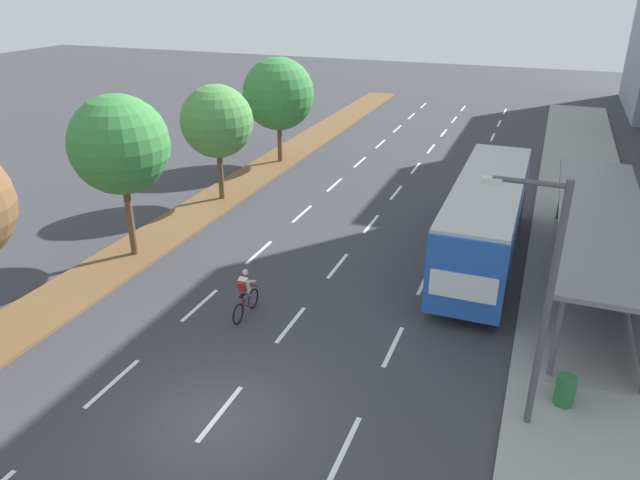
{
  "coord_description": "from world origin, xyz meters",
  "views": [
    {
      "loc": [
        6.93,
        -10.26,
        10.61
      ],
      "look_at": [
        -0.6,
        9.21,
        1.2
      ],
      "focal_mm": 33.1,
      "sensor_mm": 36.0,
      "label": 1
    }
  ],
  "objects_px": {
    "trash_bin": "(565,390)",
    "bus": "(486,213)",
    "median_tree_second": "(120,145)",
    "bus_shelter": "(605,244)",
    "cyclist": "(245,295)",
    "median_tree_third": "(217,122)",
    "median_tree_fourth": "(278,94)",
    "streetlight": "(542,292)"
  },
  "relations": [
    {
      "from": "cyclist",
      "to": "trash_bin",
      "type": "bearing_deg",
      "value": -6.38
    },
    {
      "from": "median_tree_fourth",
      "to": "trash_bin",
      "type": "distance_m",
      "value": 24.6
    },
    {
      "from": "bus_shelter",
      "to": "bus",
      "type": "relative_size",
      "value": 1.2
    },
    {
      "from": "cyclist",
      "to": "median_tree_fourth",
      "type": "height_order",
      "value": "median_tree_fourth"
    },
    {
      "from": "bus_shelter",
      "to": "trash_bin",
      "type": "bearing_deg",
      "value": -98.37
    },
    {
      "from": "bus",
      "to": "median_tree_third",
      "type": "bearing_deg",
      "value": 169.85
    },
    {
      "from": "bus_shelter",
      "to": "streetlight",
      "type": "distance_m",
      "value": 8.91
    },
    {
      "from": "bus",
      "to": "median_tree_second",
      "type": "relative_size",
      "value": 1.74
    },
    {
      "from": "bus",
      "to": "median_tree_second",
      "type": "distance_m",
      "value": 14.42
    },
    {
      "from": "bus_shelter",
      "to": "median_tree_third",
      "type": "xyz_separation_m",
      "value": [
        -17.61,
        3.4,
        2.21
      ]
    },
    {
      "from": "bus",
      "to": "trash_bin",
      "type": "xyz_separation_m",
      "value": [
        3.2,
        -8.36,
        -1.49
      ]
    },
    {
      "from": "bus",
      "to": "median_tree_third",
      "type": "distance_m",
      "value": 13.69
    },
    {
      "from": "bus_shelter",
      "to": "cyclist",
      "type": "height_order",
      "value": "bus_shelter"
    },
    {
      "from": "bus_shelter",
      "to": "streetlight",
      "type": "relative_size",
      "value": 2.08
    },
    {
      "from": "bus",
      "to": "trash_bin",
      "type": "relative_size",
      "value": 13.28
    },
    {
      "from": "bus",
      "to": "median_tree_third",
      "type": "height_order",
      "value": "median_tree_third"
    },
    {
      "from": "median_tree_fourth",
      "to": "median_tree_second",
      "type": "bearing_deg",
      "value": -90.21
    },
    {
      "from": "streetlight",
      "to": "median_tree_second",
      "type": "bearing_deg",
      "value": 163.19
    },
    {
      "from": "cyclist",
      "to": "median_tree_second",
      "type": "relative_size",
      "value": 0.28
    },
    {
      "from": "cyclist",
      "to": "median_tree_second",
      "type": "xyz_separation_m",
      "value": [
        -6.46,
        2.5,
        3.9
      ]
    },
    {
      "from": "cyclist",
      "to": "median_tree_second",
      "type": "bearing_deg",
      "value": 158.84
    },
    {
      "from": "median_tree_second",
      "to": "trash_bin",
      "type": "relative_size",
      "value": 7.65
    },
    {
      "from": "bus",
      "to": "median_tree_second",
      "type": "height_order",
      "value": "median_tree_second"
    },
    {
      "from": "bus_shelter",
      "to": "cyclist",
      "type": "distance_m",
      "value": 12.84
    },
    {
      "from": "bus",
      "to": "median_tree_fourth",
      "type": "height_order",
      "value": "median_tree_fourth"
    },
    {
      "from": "streetlight",
      "to": "bus",
      "type": "bearing_deg",
      "value": 102.96
    },
    {
      "from": "median_tree_third",
      "to": "trash_bin",
      "type": "height_order",
      "value": "median_tree_third"
    },
    {
      "from": "bus_shelter",
      "to": "trash_bin",
      "type": "relative_size",
      "value": 15.87
    },
    {
      "from": "trash_bin",
      "to": "bus",
      "type": "bearing_deg",
      "value": 110.94
    },
    {
      "from": "cyclist",
      "to": "median_tree_fourth",
      "type": "relative_size",
      "value": 0.29
    },
    {
      "from": "cyclist",
      "to": "bus_shelter",
      "type": "bearing_deg",
      "value": 29.07
    },
    {
      "from": "median_tree_third",
      "to": "median_tree_fourth",
      "type": "bearing_deg",
      "value": 89.9
    },
    {
      "from": "cyclist",
      "to": "median_tree_fourth",
      "type": "bearing_deg",
      "value": 110.95
    },
    {
      "from": "median_tree_fourth",
      "to": "trash_bin",
      "type": "bearing_deg",
      "value": -47.25
    },
    {
      "from": "bus_shelter",
      "to": "cyclist",
      "type": "bearing_deg",
      "value": -150.93
    },
    {
      "from": "median_tree_second",
      "to": "median_tree_third",
      "type": "relative_size",
      "value": 1.13
    },
    {
      "from": "trash_bin",
      "to": "median_tree_second",
      "type": "bearing_deg",
      "value": 167.64
    },
    {
      "from": "bus_shelter",
      "to": "streetlight",
      "type": "bearing_deg",
      "value": -104.1
    },
    {
      "from": "median_tree_fourth",
      "to": "streetlight",
      "type": "distance_m",
      "value": 24.46
    },
    {
      "from": "bus",
      "to": "cyclist",
      "type": "bearing_deg",
      "value": -133.67
    },
    {
      "from": "median_tree_third",
      "to": "bus",
      "type": "bearing_deg",
      "value": -10.15
    },
    {
      "from": "median_tree_third",
      "to": "bus_shelter",
      "type": "bearing_deg",
      "value": -10.93
    }
  ]
}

